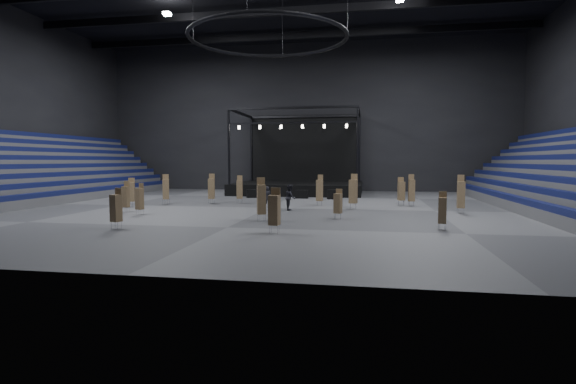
% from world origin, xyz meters
% --- Properties ---
extents(floor, '(50.00, 50.00, 0.00)m').
position_xyz_m(floor, '(0.00, 0.00, 0.00)').
color(floor, '#515154').
rests_on(floor, ground).
extents(wall_back, '(50.00, 0.20, 18.00)m').
position_xyz_m(wall_back, '(0.00, 21.00, 9.00)').
color(wall_back, black).
rests_on(wall_back, ground).
extents(bleachers_left, '(7.20, 40.00, 6.40)m').
position_xyz_m(bleachers_left, '(-22.94, 0.00, 1.73)').
color(bleachers_left, '#525255').
rests_on(bleachers_left, floor).
extents(stage, '(14.00, 10.00, 9.20)m').
position_xyz_m(stage, '(0.00, 16.24, 1.45)').
color(stage, black).
rests_on(stage, floor).
extents(truss_ring, '(12.30, 12.30, 5.15)m').
position_xyz_m(truss_ring, '(-0.00, 0.00, 13.00)').
color(truss_ring, black).
rests_on(truss_ring, ceiling).
extents(flight_case_left, '(1.38, 1.08, 0.83)m').
position_xyz_m(flight_case_left, '(-3.62, 9.19, 0.41)').
color(flight_case_left, black).
rests_on(flight_case_left, floor).
extents(flight_case_mid, '(1.25, 0.65, 0.82)m').
position_xyz_m(flight_case_mid, '(1.30, 9.16, 0.41)').
color(flight_case_mid, black).
rests_on(flight_case_mid, floor).
extents(flight_case_right, '(1.51, 1.11, 0.90)m').
position_xyz_m(flight_case_right, '(4.52, 8.89, 0.45)').
color(flight_case_right, black).
rests_on(flight_case_right, floor).
extents(chair_stack_0, '(0.55, 0.55, 2.54)m').
position_xyz_m(chair_stack_0, '(3.74, 2.47, 1.29)').
color(chair_stack_0, silver).
rests_on(chair_stack_0, floor).
extents(chair_stack_1, '(0.44, 0.44, 2.22)m').
position_xyz_m(chair_stack_1, '(-9.39, -4.68, 1.14)').
color(chair_stack_1, silver).
rests_on(chair_stack_1, floor).
extents(chair_stack_2, '(0.66, 0.66, 2.67)m').
position_xyz_m(chair_stack_2, '(1.24, -7.59, 1.37)').
color(chair_stack_2, silver).
rests_on(chair_stack_2, floor).
extents(chair_stack_3, '(0.59, 0.59, 2.21)m').
position_xyz_m(chair_stack_3, '(-5.75, -11.99, 1.16)').
color(chair_stack_3, silver).
rests_on(chair_stack_3, floor).
extents(chair_stack_4, '(0.47, 0.47, 2.70)m').
position_xyz_m(chair_stack_4, '(14.00, -1.39, 1.37)').
color(chair_stack_4, silver).
rests_on(chair_stack_4, floor).
extents(chair_stack_5, '(0.54, 0.54, 2.15)m').
position_xyz_m(chair_stack_5, '(-7.69, -5.84, 1.12)').
color(chair_stack_5, silver).
rests_on(chair_stack_5, floor).
extents(chair_stack_6, '(0.54, 0.54, 2.40)m').
position_xyz_m(chair_stack_6, '(-3.31, 3.39, 1.24)').
color(chair_stack_6, silver).
rests_on(chair_stack_6, floor).
extents(chair_stack_7, '(0.60, 0.60, 2.33)m').
position_xyz_m(chair_stack_7, '(10.34, 3.69, 1.23)').
color(chair_stack_7, silver).
rests_on(chair_stack_7, floor).
extents(chair_stack_8, '(0.55, 0.55, 2.57)m').
position_xyz_m(chair_stack_8, '(-5.59, 2.62, 1.32)').
color(chair_stack_8, silver).
rests_on(chair_stack_8, floor).
extents(chair_stack_9, '(0.69, 0.69, 2.54)m').
position_xyz_m(chair_stack_9, '(-9.13, 1.27, 1.32)').
color(chair_stack_9, silver).
rests_on(chair_stack_9, floor).
extents(chair_stack_10, '(0.64, 0.64, 2.31)m').
position_xyz_m(chair_stack_10, '(-11.00, -1.03, 1.22)').
color(chair_stack_10, silver).
rests_on(chair_stack_10, floor).
extents(chair_stack_11, '(0.57, 0.57, 2.31)m').
position_xyz_m(chair_stack_11, '(2.96, -11.99, 1.22)').
color(chair_stack_11, silver).
rests_on(chair_stack_11, floor).
extents(chair_stack_12, '(0.56, 0.56, 1.91)m').
position_xyz_m(chair_stack_12, '(5.77, -5.82, 1.02)').
color(chair_stack_12, silver).
rests_on(chair_stack_12, floor).
extents(chair_stack_13, '(0.67, 0.67, 2.68)m').
position_xyz_m(chair_stack_13, '(6.54, 0.24, 1.39)').
color(chair_stack_13, silver).
rests_on(chair_stack_13, floor).
extents(chair_stack_14, '(0.49, 0.49, 2.05)m').
position_xyz_m(chair_stack_14, '(11.52, -9.33, 1.07)').
color(chair_stack_14, silver).
rests_on(chair_stack_14, floor).
extents(chair_stack_15, '(0.52, 0.52, 2.58)m').
position_xyz_m(chair_stack_15, '(11.13, 3.39, 1.31)').
color(chair_stack_15, silver).
rests_on(chair_stack_15, floor).
extents(man_center, '(0.65, 0.46, 1.68)m').
position_xyz_m(man_center, '(-0.12, 0.06, 0.84)').
color(man_center, black).
rests_on(man_center, floor).
extents(crew_member, '(0.91, 1.07, 1.92)m').
position_xyz_m(crew_member, '(1.95, -1.37, 0.96)').
color(crew_member, black).
rests_on(crew_member, floor).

